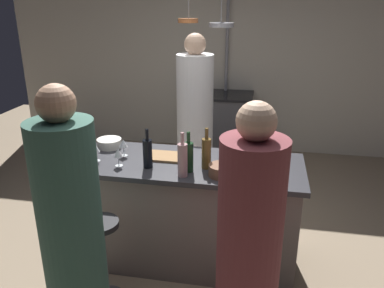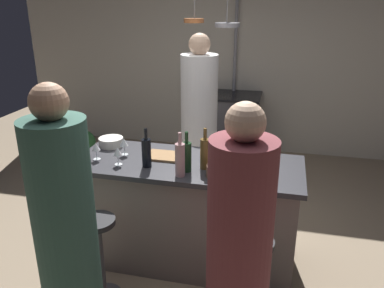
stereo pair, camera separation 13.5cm
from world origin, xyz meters
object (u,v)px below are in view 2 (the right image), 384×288
object	(u,v)px
wine_bottle_dark	(146,152)
wine_bottle_red	(187,156)
potted_plant	(82,146)
cutting_board	(166,156)
wine_bottle_amber	(205,153)
stove_range	(230,126)
wine_glass_near_right_guest	(118,152)
bar_stool_right	(252,280)
mixing_bowl_wooden	(219,171)
pepper_mill	(245,161)
wine_glass_by_chef	(124,143)
guest_left	(66,237)
mixing_bowl_ceramic	(111,142)
wine_glass_near_left_guest	(96,147)
chef	(199,127)
bar_stool_left	(100,256)
wine_bottle_rose	(180,159)
guest_right	(238,261)

from	to	relation	value
wine_bottle_dark	wine_bottle_red	bearing A→B (deg)	-2.19
potted_plant	cutting_board	distance (m)	2.31
potted_plant	wine_bottle_red	xyz separation A→B (m)	(1.86, -1.74, 0.72)
wine_bottle_red	wine_bottle_amber	size ratio (longest dim) A/B	0.97
stove_range	wine_glass_near_right_guest	distance (m)	2.73
bar_stool_right	wine_glass_near_right_guest	bearing A→B (deg)	157.87
wine_bottle_dark	mixing_bowl_wooden	world-z (taller)	wine_bottle_dark
pepper_mill	wine_glass_by_chef	size ratio (longest dim) A/B	1.44
potted_plant	wine_glass_by_chef	size ratio (longest dim) A/B	3.56
guest_left	pepper_mill	xyz separation A→B (m)	(0.94, 0.89, 0.21)
guest_left	mixing_bowl_wooden	size ratio (longest dim) A/B	8.92
cutting_board	pepper_mill	distance (m)	0.69
mixing_bowl_ceramic	wine_bottle_amber	bearing A→B (deg)	-17.44
stove_range	pepper_mill	distance (m)	2.67
wine_bottle_red	wine_glass_near_right_guest	xyz separation A→B (m)	(-0.54, -0.01, -0.01)
wine_glass_by_chef	wine_glass_near_left_guest	size ratio (longest dim) A/B	1.00
stove_range	chef	world-z (taller)	chef
guest_left	wine_glass_by_chef	bearing A→B (deg)	93.31
wine_glass_near_left_guest	mixing_bowl_wooden	xyz separation A→B (m)	(1.01, -0.08, -0.06)
bar_stool_left	mixing_bowl_ceramic	size ratio (longest dim) A/B	3.21
wine_glass_near_left_guest	mixing_bowl_wooden	distance (m)	1.01
bar_stool_left	wine_bottle_red	distance (m)	0.95
wine_bottle_red	mixing_bowl_ceramic	xyz separation A→B (m)	(-0.77, 0.36, -0.08)
pepper_mill	wine_glass_near_right_guest	xyz separation A→B (m)	(-0.97, -0.05, 0.00)
wine_bottle_dark	bar_stool_left	bearing A→B (deg)	-114.13
stove_range	wine_bottle_rose	distance (m)	2.77
pepper_mill	wine_bottle_amber	xyz separation A→B (m)	(-0.31, 0.04, 0.02)
wine_bottle_rose	bar_stool_left	bearing A→B (deg)	-144.10
guest_right	wine_bottle_amber	distance (m)	1.00
wine_bottle_red	bar_stool_left	bearing A→B (deg)	-139.04
stove_range	cutting_board	bearing A→B (deg)	-94.65
wine_glass_near_left_guest	mixing_bowl_ceramic	size ratio (longest dim) A/B	0.69
cutting_board	wine_glass_by_chef	distance (m)	0.36
wine_bottle_rose	wine_glass_by_chef	distance (m)	0.62
wine_bottle_red	mixing_bowl_ceramic	world-z (taller)	wine_bottle_red
wine_bottle_red	mixing_bowl_wooden	bearing A→B (deg)	-8.05
stove_range	wine_glass_near_right_guest	size ratio (longest dim) A/B	6.10
cutting_board	wine_glass_near_left_guest	world-z (taller)	wine_glass_near_left_guest
bar_stool_right	potted_plant	size ratio (longest dim) A/B	1.31
guest_left	wine_bottle_dark	bearing A→B (deg)	77.02
stove_range	wine_glass_by_chef	size ratio (longest dim) A/B	6.10
cutting_board	wine_glass_near_left_guest	xyz separation A→B (m)	(-0.53, -0.18, 0.10)
cutting_board	wine_bottle_rose	world-z (taller)	wine_bottle_rose
wine_bottle_red	wine_glass_by_chef	distance (m)	0.61
wine_bottle_red	wine_bottle_rose	bearing A→B (deg)	-104.77
potted_plant	pepper_mill	distance (m)	2.94
stove_range	bar_stool_left	world-z (taller)	stove_range
wine_glass_near_right_guest	bar_stool_right	bearing A→B (deg)	-22.13
stove_range	guest_right	distance (m)	3.47
chef	cutting_board	xyz separation A→B (m)	(-0.04, -1.03, 0.07)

